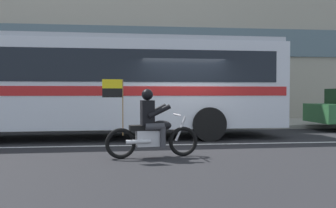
% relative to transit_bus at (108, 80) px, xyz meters
% --- Properties ---
extents(ground_plane, '(60.00, 60.00, 0.00)m').
position_rel_transit_bus_xyz_m(ground_plane, '(2.36, -1.19, -1.88)').
color(ground_plane, black).
extents(sidewalk_curb, '(28.00, 3.80, 0.15)m').
position_rel_transit_bus_xyz_m(sidewalk_curb, '(2.36, 3.91, -1.81)').
color(sidewalk_curb, gray).
rests_on(sidewalk_curb, ground_plane).
extents(lane_center_stripe, '(26.60, 0.14, 0.01)m').
position_rel_transit_bus_xyz_m(lane_center_stripe, '(2.36, -1.79, -1.88)').
color(lane_center_stripe, silver).
rests_on(lane_center_stripe, ground_plane).
extents(office_building_facade, '(28.00, 0.89, 11.55)m').
position_rel_transit_bus_xyz_m(office_building_facade, '(2.36, 6.19, 3.90)').
color(office_building_facade, gray).
rests_on(office_building_facade, ground_plane).
extents(transit_bus, '(11.36, 2.83, 3.22)m').
position_rel_transit_bus_xyz_m(transit_bus, '(0.00, 0.00, 0.00)').
color(transit_bus, silver).
rests_on(transit_bus, ground_plane).
extents(motorcycle_with_rider, '(2.19, 0.67, 1.78)m').
position_rel_transit_bus_xyz_m(motorcycle_with_rider, '(1.20, -3.68, -1.22)').
color(motorcycle_with_rider, black).
rests_on(motorcycle_with_rider, ground_plane).
extents(fire_hydrant, '(0.22, 0.30, 0.75)m').
position_rel_transit_bus_xyz_m(fire_hydrant, '(1.12, 2.46, -1.36)').
color(fire_hydrant, '#4C8C3F').
rests_on(fire_hydrant, sidewalk_curb).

